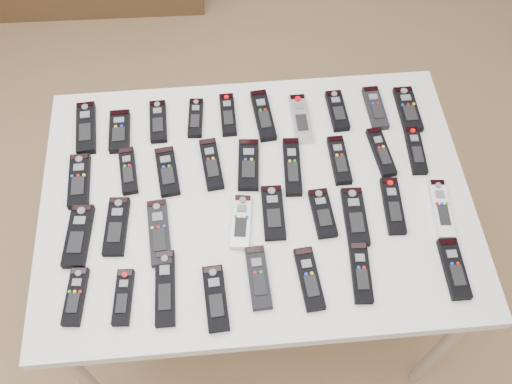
{
  "coord_description": "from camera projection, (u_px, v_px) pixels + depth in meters",
  "views": [
    {
      "loc": [
        0.07,
        -0.97,
        2.2
      ],
      "look_at": [
        0.15,
        -0.11,
        0.8
      ],
      "focal_mm": 40.0,
      "sensor_mm": 36.0,
      "label": 1
    }
  ],
  "objects": [
    {
      "name": "remote_29",
      "position": [
        123.0,
        297.0,
        1.48
      ],
      "size": [
        0.05,
        0.15,
        0.02
      ],
      "primitive_type": "cube",
      "rotation": [
        0.0,
        0.0,
        -0.07
      ],
      "color": "black",
      "rests_on": "table"
    },
    {
      "name": "remote_23",
      "position": [
        273.0,
        213.0,
        1.62
      ],
      "size": [
        0.06,
        0.17,
        0.02
      ],
      "primitive_type": "cube",
      "rotation": [
        0.0,
        0.0,
        -0.03
      ],
      "color": "black",
      "rests_on": "table"
    },
    {
      "name": "remote_0",
      "position": [
        86.0,
        128.0,
        1.78
      ],
      "size": [
        0.07,
        0.2,
        0.02
      ],
      "primitive_type": "cube",
      "rotation": [
        0.0,
        0.0,
        0.07
      ],
      "color": "black",
      "rests_on": "table"
    },
    {
      "name": "remote_30",
      "position": [
        165.0,
        288.0,
        1.5
      ],
      "size": [
        0.05,
        0.21,
        0.02
      ],
      "primitive_type": "cube",
      "rotation": [
        0.0,
        0.0,
        -0.0
      ],
      "color": "black",
      "rests_on": "table"
    },
    {
      "name": "remote_8",
      "position": [
        375.0,
        108.0,
        1.82
      ],
      "size": [
        0.06,
        0.17,
        0.02
      ],
      "primitive_type": "cube",
      "rotation": [
        0.0,
        0.0,
        0.03
      ],
      "color": "black",
      "rests_on": "table"
    },
    {
      "name": "remote_6",
      "position": [
        300.0,
        119.0,
        1.8
      ],
      "size": [
        0.06,
        0.18,
        0.02
      ],
      "primitive_type": "cube",
      "rotation": [
        0.0,
        0.0,
        0.01
      ],
      "color": "#B7B7BC",
      "rests_on": "table"
    },
    {
      "name": "remote_27",
      "position": [
        441.0,
        209.0,
        1.63
      ],
      "size": [
        0.06,
        0.19,
        0.02
      ],
      "primitive_type": "cube",
      "rotation": [
        0.0,
        0.0,
        -0.09
      ],
      "color": "silver",
      "rests_on": "table"
    },
    {
      "name": "remote_5",
      "position": [
        263.0,
        115.0,
        1.8
      ],
      "size": [
        0.07,
        0.2,
        0.02
      ],
      "primitive_type": "cube",
      "rotation": [
        0.0,
        0.0,
        0.09
      ],
      "color": "black",
      "rests_on": "table"
    },
    {
      "name": "remote_31",
      "position": [
        216.0,
        298.0,
        1.48
      ],
      "size": [
        0.06,
        0.18,
        0.02
      ],
      "primitive_type": "cube",
      "rotation": [
        0.0,
        0.0,
        0.06
      ],
      "color": "black",
      "rests_on": "table"
    },
    {
      "name": "remote_25",
      "position": [
        355.0,
        217.0,
        1.61
      ],
      "size": [
        0.07,
        0.18,
        0.02
      ],
      "primitive_type": "cube",
      "rotation": [
        0.0,
        0.0,
        -0.04
      ],
      "color": "black",
      "rests_on": "table"
    },
    {
      "name": "remote_11",
      "position": [
        128.0,
        171.0,
        1.69
      ],
      "size": [
        0.06,
        0.16,
        0.02
      ],
      "primitive_type": "cube",
      "rotation": [
        0.0,
        0.0,
        0.11
      ],
      "color": "black",
      "rests_on": "table"
    },
    {
      "name": "remote_21",
      "position": [
        159.0,
        232.0,
        1.59
      ],
      "size": [
        0.07,
        0.21,
        0.02
      ],
      "primitive_type": "cube",
      "rotation": [
        0.0,
        0.0,
        0.07
      ],
      "color": "black",
      "rests_on": "table"
    },
    {
      "name": "ground",
      "position": [
        218.0,
        273.0,
        2.38
      ],
      "size": [
        4.0,
        4.0,
        0.0
      ],
      "primitive_type": "plane",
      "color": "#99724D",
      "rests_on": "ground"
    },
    {
      "name": "remote_4",
      "position": [
        228.0,
        115.0,
        1.81
      ],
      "size": [
        0.05,
        0.16,
        0.02
      ],
      "primitive_type": "cube",
      "rotation": [
        0.0,
        0.0,
        0.01
      ],
      "color": "black",
      "rests_on": "table"
    },
    {
      "name": "remote_12",
      "position": [
        167.0,
        172.0,
        1.69
      ],
      "size": [
        0.08,
        0.17,
        0.02
      ],
      "primitive_type": "cube",
      "rotation": [
        0.0,
        0.0,
        0.12
      ],
      "color": "black",
      "rests_on": "table"
    },
    {
      "name": "table",
      "position": [
        256.0,
        206.0,
        1.71
      ],
      "size": [
        1.25,
        0.88,
        0.78
      ],
      "color": "white",
      "rests_on": "ground"
    },
    {
      "name": "remote_10",
      "position": [
        79.0,
        181.0,
        1.67
      ],
      "size": [
        0.06,
        0.18,
        0.02
      ],
      "primitive_type": "cube",
      "rotation": [
        0.0,
        0.0,
        0.03
      ],
      "color": "black",
      "rests_on": "table"
    },
    {
      "name": "remote_24",
      "position": [
        323.0,
        213.0,
        1.62
      ],
      "size": [
        0.06,
        0.16,
        0.02
      ],
      "primitive_type": "cube",
      "rotation": [
        0.0,
        0.0,
        0.06
      ],
      "color": "black",
      "rests_on": "table"
    },
    {
      "name": "remote_33",
      "position": [
        309.0,
        279.0,
        1.51
      ],
      "size": [
        0.06,
        0.18,
        0.02
      ],
      "primitive_type": "cube",
      "rotation": [
        0.0,
        0.0,
        0.08
      ],
      "color": "black",
      "rests_on": "table"
    },
    {
      "name": "remote_35",
      "position": [
        454.0,
        269.0,
        1.53
      ],
      "size": [
        0.05,
        0.17,
        0.02
      ],
      "primitive_type": "cube",
      "rotation": [
        0.0,
        0.0,
        -0.02
      ],
      "color": "black",
      "rests_on": "table"
    },
    {
      "name": "remote_3",
      "position": [
        196.0,
        118.0,
        1.8
      ],
      "size": [
        0.05,
        0.15,
        0.02
      ],
      "primitive_type": "cube",
      "rotation": [
        0.0,
        0.0,
        -0.08
      ],
      "color": "black",
      "rests_on": "table"
    },
    {
      "name": "remote_28",
      "position": [
        76.0,
        296.0,
        1.49
      ],
      "size": [
        0.06,
        0.16,
        0.02
      ],
      "primitive_type": "cube",
      "rotation": [
        0.0,
        0.0,
        -0.1
      ],
      "color": "black",
      "rests_on": "table"
    },
    {
      "name": "remote_18",
      "position": [
        416.0,
        150.0,
        1.73
      ],
      "size": [
        0.06,
        0.17,
        0.02
      ],
      "primitive_type": "cube",
      "rotation": [
        0.0,
        0.0,
        -0.06
      ],
      "color": "black",
      "rests_on": "table"
    },
    {
      "name": "remote_19",
      "position": [
        78.0,
        236.0,
        1.58
      ],
      "size": [
        0.08,
        0.19,
        0.02
      ],
      "primitive_type": "cube",
      "rotation": [
        0.0,
        0.0,
        -0.09
      ],
      "color": "black",
      "rests_on": "table"
    },
    {
      "name": "remote_17",
      "position": [
        381.0,
        152.0,
        1.73
      ],
      "size": [
        0.06,
        0.18,
        0.02
      ],
      "primitive_type": "cube",
      "rotation": [
        0.0,
        0.0,
        0.1
      ],
      "color": "black",
      "rests_on": "table"
    },
    {
      "name": "remote_16",
      "position": [
        339.0,
        160.0,
        1.71
      ],
      "size": [
        0.05,
        0.17,
        0.02
      ],
      "primitive_type": "cube",
      "rotation": [
        0.0,
        0.0,
        0.01
      ],
      "color": "black",
      "rests_on": "table"
    },
    {
      "name": "remote_26",
      "position": [
        393.0,
        206.0,
        1.63
      ],
      "size": [
        0.06,
        0.18,
        0.02
      ],
      "primitive_type": "cube",
      "rotation": [
        0.0,
        0.0,
        -0.06
      ],
      "color": "black",
      "rests_on": "table"
    },
    {
      "name": "remote_15",
      "position": [
        292.0,
        167.0,
        1.7
      ],
      "size": [
        0.06,
        0.2,
        0.02
      ],
      "primitive_type": "cube",
      "rotation": [
        0.0,
        0.0,
        -0.06
      ],
      "color": "black",
      "rests_on": "table"
    },
    {
      "name": "remote_9",
      "position": [
        408.0,
        109.0,
        1.82
      ],
      "size": [
        0.06,
        0.18,
        0.02
      ],
      "primitive_type": "cube",
      "rotation": [
        0.0,
        0.0,
        -0.0
      ],
      "color": "black",
      "rests_on": "table"
    },
    {
      "name": "remote_14",
      "position": [
        249.0,
        165.0,
        1.7
      ],
      "size": [
        0.08,
        0.18,
        0.02
      ],
      "primitive_type": "cube",
      "rotation": [
        0.0,
        0.0,
        -0.09
      ],
      "color": "black",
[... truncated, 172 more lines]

